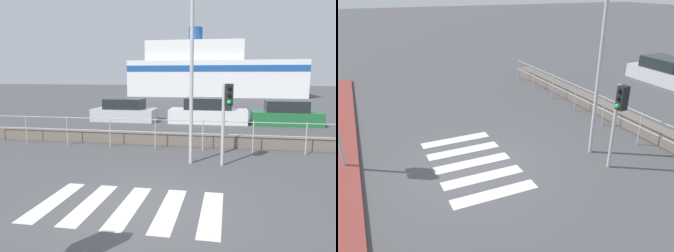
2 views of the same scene
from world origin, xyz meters
TOP-DOWN VIEW (x-y plane):
  - ground_plane at (0.00, 0.00)m, footprint 160.00×160.00m
  - crosswalk at (-0.25, 0.00)m, footprint 4.05×2.40m
  - seawall at (0.00, 6.48)m, footprint 18.41×0.55m
  - harbor_fence at (-0.00, 5.61)m, footprint 16.61×0.04m
  - traffic_light_far at (1.79, 3.67)m, footprint 0.34×0.32m
  - streetlamp at (0.67, 3.65)m, footprint 0.32×0.88m
  - parked_car_silver at (-4.53, 12.94)m, footprint 3.88×1.87m

SIDE VIEW (x-z plane):
  - ground_plane at x=0.00m, z-range 0.00..0.00m
  - crosswalk at x=-0.25m, z-range 0.00..0.01m
  - seawall at x=0.00m, z-range 0.00..0.48m
  - parked_car_silver at x=-4.53m, z-range -0.10..1.28m
  - harbor_fence at x=0.00m, z-range 0.19..1.39m
  - traffic_light_far at x=1.79m, z-range 0.61..3.20m
  - streetlamp at x=0.67m, z-range 0.70..6.76m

